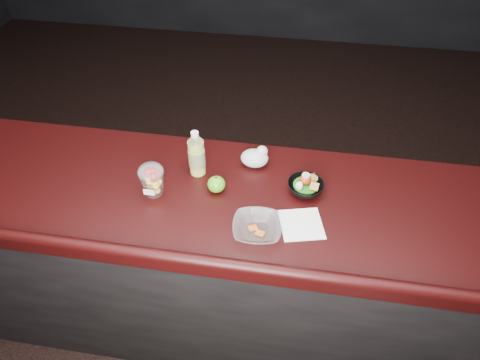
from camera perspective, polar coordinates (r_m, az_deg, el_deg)
name	(u,v)px	position (r m, az deg, el deg)	size (l,w,h in m)	color
room_shell	(184,42)	(1.06, -7.43, 17.83)	(8.00, 8.00, 8.00)	black
counter	(223,266)	(2.17, -2.25, -11.41)	(4.06, 0.71, 1.02)	black
lemonade_bottle	(197,156)	(1.83, -5.79, 3.19)	(0.07, 0.07, 0.22)	gold
fruit_cup	(152,179)	(1.77, -11.65, 0.09)	(0.10, 0.10, 0.15)	white
green_apple	(216,184)	(1.77, -3.16, -0.56)	(0.08, 0.08, 0.08)	#28800E
plastic_bag	(256,157)	(1.89, 2.08, 3.05)	(0.12, 0.10, 0.09)	silver
snack_bowl	(305,186)	(1.79, 8.69, -0.82)	(0.18, 0.18, 0.08)	black
takeout_bowl	(257,228)	(1.63, 2.29, -6.44)	(0.20, 0.20, 0.05)	silver
paper_napkin	(301,224)	(1.68, 8.19, -5.87)	(0.16, 0.16, 0.00)	white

